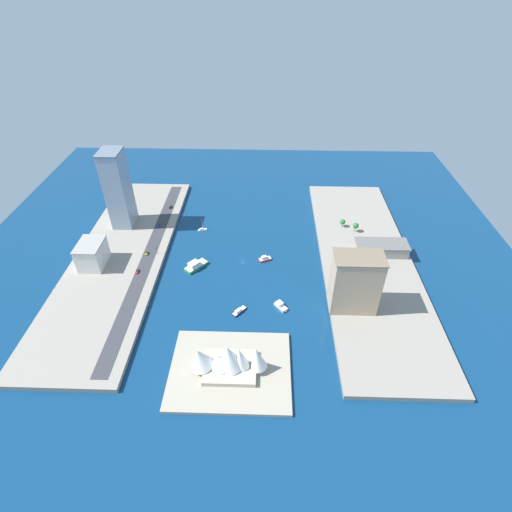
{
  "coord_description": "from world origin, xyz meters",
  "views": [
    {
      "loc": [
        -18.15,
        241.53,
        192.17
      ],
      "look_at": [
        -10.57,
        -2.01,
        3.08
      ],
      "focal_mm": 27.48,
      "sensor_mm": 36.0,
      "label": 1
    }
  ],
  "objects_px": {
    "carpark_squat_concrete": "(381,248)",
    "traffic_light_waterfront": "(157,249)",
    "sailboat_small_white": "(202,230)",
    "hatchback_blue": "(158,225)",
    "tower_tall_glass": "(118,189)",
    "ferry_green_doubledeck": "(196,265)",
    "tugboat_red": "(265,259)",
    "hotel_broad_white": "(92,254)",
    "pickup_red": "(137,271)",
    "taxi_yellow_cab": "(147,253)",
    "suv_black": "(170,207)",
    "opera_landmark": "(227,360)",
    "yacht_sleek_gray": "(281,306)",
    "apartment_midrise_tan": "(355,282)",
    "patrol_launch_navy": "(239,311)"
  },
  "relations": [
    {
      "from": "tugboat_red",
      "to": "traffic_light_waterfront",
      "type": "xyz_separation_m",
      "value": [
        85.24,
        -1.37,
        6.29
      ]
    },
    {
      "from": "opera_landmark",
      "to": "pickup_red",
      "type": "bearing_deg",
      "value": -47.94
    },
    {
      "from": "opera_landmark",
      "to": "hotel_broad_white",
      "type": "bearing_deg",
      "value": -39.8
    },
    {
      "from": "yacht_sleek_gray",
      "to": "opera_landmark",
      "type": "xyz_separation_m",
      "value": [
        31.73,
        52.51,
        8.88
      ]
    },
    {
      "from": "tower_tall_glass",
      "to": "traffic_light_waterfront",
      "type": "distance_m",
      "value": 64.83
    },
    {
      "from": "pickup_red",
      "to": "traffic_light_waterfront",
      "type": "bearing_deg",
      "value": -113.56
    },
    {
      "from": "ferry_green_doubledeck",
      "to": "apartment_midrise_tan",
      "type": "bearing_deg",
      "value": 159.88
    },
    {
      "from": "tower_tall_glass",
      "to": "pickup_red",
      "type": "bearing_deg",
      "value": 113.01
    },
    {
      "from": "apartment_midrise_tan",
      "to": "pickup_red",
      "type": "relative_size",
      "value": 8.37
    },
    {
      "from": "carpark_squat_concrete",
      "to": "traffic_light_waterfront",
      "type": "distance_m",
      "value": 177.11
    },
    {
      "from": "hatchback_blue",
      "to": "hotel_broad_white",
      "type": "bearing_deg",
      "value": 56.13
    },
    {
      "from": "apartment_midrise_tan",
      "to": "hatchback_blue",
      "type": "bearing_deg",
      "value": -31.38
    },
    {
      "from": "ferry_green_doubledeck",
      "to": "hatchback_blue",
      "type": "height_order",
      "value": "ferry_green_doubledeck"
    },
    {
      "from": "yacht_sleek_gray",
      "to": "apartment_midrise_tan",
      "type": "bearing_deg",
      "value": 179.98
    },
    {
      "from": "tugboat_red",
      "to": "patrol_launch_navy",
      "type": "bearing_deg",
      "value": 73.72
    },
    {
      "from": "traffic_light_waterfront",
      "to": "patrol_launch_navy",
      "type": "bearing_deg",
      "value": 139.46
    },
    {
      "from": "hatchback_blue",
      "to": "opera_landmark",
      "type": "relative_size",
      "value": 0.1
    },
    {
      "from": "suv_black",
      "to": "tugboat_red",
      "type": "bearing_deg",
      "value": 141.09
    },
    {
      "from": "yacht_sleek_gray",
      "to": "apartment_midrise_tan",
      "type": "xyz_separation_m",
      "value": [
        -47.15,
        0.02,
        22.74
      ]
    },
    {
      "from": "hotel_broad_white",
      "to": "suv_black",
      "type": "bearing_deg",
      "value": -115.6
    },
    {
      "from": "patrol_launch_navy",
      "to": "hatchback_blue",
      "type": "xyz_separation_m",
      "value": [
        77.3,
        -98.35,
        3.16
      ]
    },
    {
      "from": "ferry_green_doubledeck",
      "to": "pickup_red",
      "type": "height_order",
      "value": "ferry_green_doubledeck"
    },
    {
      "from": "tugboat_red",
      "to": "apartment_midrise_tan",
      "type": "xyz_separation_m",
      "value": [
        -58.43,
        51.87,
        22.86
      ]
    },
    {
      "from": "ferry_green_doubledeck",
      "to": "hotel_broad_white",
      "type": "height_order",
      "value": "hotel_broad_white"
    },
    {
      "from": "tower_tall_glass",
      "to": "carpark_squat_concrete",
      "type": "distance_m",
      "value": 220.15
    },
    {
      "from": "sailboat_small_white",
      "to": "ferry_green_doubledeck",
      "type": "bearing_deg",
      "value": 92.32
    },
    {
      "from": "tugboat_red",
      "to": "patrol_launch_navy",
      "type": "distance_m",
      "value": 59.62
    },
    {
      "from": "suv_black",
      "to": "taxi_yellow_cab",
      "type": "relative_size",
      "value": 1.06
    },
    {
      "from": "ferry_green_doubledeck",
      "to": "hotel_broad_white",
      "type": "bearing_deg",
      "value": 1.41
    },
    {
      "from": "tugboat_red",
      "to": "hotel_broad_white",
      "type": "height_order",
      "value": "hotel_broad_white"
    },
    {
      "from": "tugboat_red",
      "to": "tower_tall_glass",
      "type": "relative_size",
      "value": 0.17
    },
    {
      "from": "hatchback_blue",
      "to": "opera_landmark",
      "type": "distance_m",
      "value": 163.14
    },
    {
      "from": "yacht_sleek_gray",
      "to": "hatchback_blue",
      "type": "height_order",
      "value": "hatchback_blue"
    },
    {
      "from": "yacht_sleek_gray",
      "to": "tugboat_red",
      "type": "bearing_deg",
      "value": -77.72
    },
    {
      "from": "suv_black",
      "to": "opera_landmark",
      "type": "xyz_separation_m",
      "value": [
        -69.04,
        176.58,
        6.12
      ]
    },
    {
      "from": "tugboat_red",
      "to": "traffic_light_waterfront",
      "type": "height_order",
      "value": "traffic_light_waterfront"
    },
    {
      "from": "pickup_red",
      "to": "taxi_yellow_cab",
      "type": "distance_m",
      "value": 22.26
    },
    {
      "from": "patrol_launch_navy",
      "to": "taxi_yellow_cab",
      "type": "bearing_deg",
      "value": -36.95
    },
    {
      "from": "suv_black",
      "to": "opera_landmark",
      "type": "bearing_deg",
      "value": 111.35
    },
    {
      "from": "sailboat_small_white",
      "to": "hatchback_blue",
      "type": "xyz_separation_m",
      "value": [
        38.75,
        -0.87,
        3.35
      ]
    },
    {
      "from": "ferry_green_doubledeck",
      "to": "patrol_launch_navy",
      "type": "bearing_deg",
      "value": 128.26
    },
    {
      "from": "carpark_squat_concrete",
      "to": "traffic_light_waterfront",
      "type": "bearing_deg",
      "value": 2.28
    },
    {
      "from": "patrol_launch_navy",
      "to": "traffic_light_waterfront",
      "type": "relative_size",
      "value": 1.68
    },
    {
      "from": "tower_tall_glass",
      "to": "carpark_squat_concrete",
      "type": "bearing_deg",
      "value": 170.35
    },
    {
      "from": "yacht_sleek_gray",
      "to": "pickup_red",
      "type": "xyz_separation_m",
      "value": [
        106.5,
        -30.35,
        2.8
      ]
    },
    {
      "from": "ferry_green_doubledeck",
      "to": "taxi_yellow_cab",
      "type": "height_order",
      "value": "ferry_green_doubledeck"
    },
    {
      "from": "apartment_midrise_tan",
      "to": "opera_landmark",
      "type": "xyz_separation_m",
      "value": [
        78.87,
        52.49,
        -13.86
      ]
    },
    {
      "from": "suv_black",
      "to": "pickup_red",
      "type": "bearing_deg",
      "value": 86.5
    },
    {
      "from": "patrol_launch_navy",
      "to": "traffic_light_waterfront",
      "type": "xyz_separation_m",
      "value": [
        68.53,
        -58.61,
        6.59
      ]
    },
    {
      "from": "yacht_sleek_gray",
      "to": "ferry_green_doubledeck",
      "type": "xyz_separation_m",
      "value": [
        64.47,
        -40.87,
        0.72
      ]
    }
  ]
}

